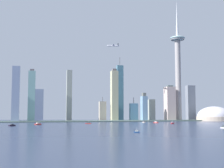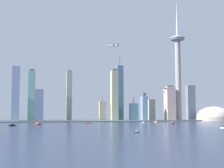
{
  "view_description": "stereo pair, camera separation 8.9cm",
  "coord_description": "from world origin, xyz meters",
  "px_view_note": "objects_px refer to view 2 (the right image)",
  "views": [
    {
      "loc": [
        -173.21,
        -309.01,
        26.15
      ],
      "look_at": [
        24.36,
        501.76,
        102.3
      ],
      "focal_mm": 48.91,
      "sensor_mm": 36.0,
      "label": 1
    },
    {
      "loc": [
        -173.12,
        -309.03,
        26.15
      ],
      "look_at": [
        24.36,
        501.76,
        102.3
      ],
      "focal_mm": 48.91,
      "sensor_mm": 36.0,
      "label": 2
    }
  ],
  "objects_px": {
    "skyscraper_6": "(190,103)",
    "boat_4": "(12,125)",
    "airplane": "(113,46)",
    "boat_1": "(173,123)",
    "boat_6": "(88,123)",
    "skyscraper_1": "(102,111)",
    "skyscraper_12": "(16,94)",
    "skyscraper_0": "(32,96)",
    "skyscraper_10": "(39,105)",
    "skyscraper_2": "(134,112)",
    "boat_7": "(156,122)",
    "skyscraper_9": "(151,110)",
    "skyscraper_8": "(114,95)",
    "skyscraper_11": "(120,93)",
    "skyscraper_7": "(170,104)",
    "observation_tower": "(178,63)",
    "boat_3": "(144,122)",
    "boat_5": "(38,124)",
    "stadium_dome": "(214,117)",
    "skyscraper_4": "(69,95)",
    "boat_2": "(224,127)",
    "skyscraper_3": "(144,108)",
    "boat_0": "(137,132)"
  },
  "relations": [
    {
      "from": "skyscraper_7",
      "to": "airplane",
      "type": "height_order",
      "value": "airplane"
    },
    {
      "from": "boat_5",
      "to": "stadium_dome",
      "type": "bearing_deg",
      "value": -21.24
    },
    {
      "from": "skyscraper_1",
      "to": "boat_2",
      "type": "height_order",
      "value": "skyscraper_1"
    },
    {
      "from": "skyscraper_7",
      "to": "boat_4",
      "type": "relative_size",
      "value": 7.96
    },
    {
      "from": "observation_tower",
      "to": "boat_7",
      "type": "height_order",
      "value": "observation_tower"
    },
    {
      "from": "skyscraper_2",
      "to": "skyscraper_7",
      "type": "height_order",
      "value": "skyscraper_7"
    },
    {
      "from": "boat_2",
      "to": "boat_4",
      "type": "bearing_deg",
      "value": 10.31
    },
    {
      "from": "skyscraper_1",
      "to": "skyscraper_12",
      "type": "bearing_deg",
      "value": -170.85
    },
    {
      "from": "stadium_dome",
      "to": "skyscraper_11",
      "type": "height_order",
      "value": "skyscraper_11"
    },
    {
      "from": "skyscraper_7",
      "to": "skyscraper_9",
      "type": "relative_size",
      "value": 1.58
    },
    {
      "from": "boat_6",
      "to": "airplane",
      "type": "bearing_deg",
      "value": -93.0
    },
    {
      "from": "skyscraper_6",
      "to": "airplane",
      "type": "relative_size",
      "value": 3.33
    },
    {
      "from": "boat_1",
      "to": "boat_4",
      "type": "bearing_deg",
      "value": -8.88
    },
    {
      "from": "boat_7",
      "to": "skyscraper_2",
      "type": "bearing_deg",
      "value": 147.54
    },
    {
      "from": "skyscraper_2",
      "to": "airplane",
      "type": "distance_m",
      "value": 199.1
    },
    {
      "from": "skyscraper_7",
      "to": "boat_5",
      "type": "xyz_separation_m",
      "value": [
        -372.33,
        -180.41,
        -48.49
      ]
    },
    {
      "from": "skyscraper_9",
      "to": "boat_5",
      "type": "relative_size",
      "value": 4.66
    },
    {
      "from": "skyscraper_10",
      "to": "skyscraper_9",
      "type": "bearing_deg",
      "value": -1.57
    },
    {
      "from": "skyscraper_4",
      "to": "boat_5",
      "type": "height_order",
      "value": "skyscraper_4"
    },
    {
      "from": "stadium_dome",
      "to": "skyscraper_0",
      "type": "height_order",
      "value": "skyscraper_0"
    },
    {
      "from": "skyscraper_4",
      "to": "boat_2",
      "type": "height_order",
      "value": "skyscraper_4"
    },
    {
      "from": "skyscraper_0",
      "to": "skyscraper_8",
      "type": "relative_size",
      "value": 0.95
    },
    {
      "from": "skyscraper_4",
      "to": "boat_6",
      "type": "relative_size",
      "value": 10.81
    },
    {
      "from": "skyscraper_0",
      "to": "skyscraper_10",
      "type": "xyz_separation_m",
      "value": [
        20.31,
        72.73,
        -22.86
      ]
    },
    {
      "from": "skyscraper_6",
      "to": "boat_0",
      "type": "xyz_separation_m",
      "value": [
        -337.59,
        -490.45,
        -52.56
      ]
    },
    {
      "from": "skyscraper_6",
      "to": "skyscraper_0",
      "type": "bearing_deg",
      "value": -177.99
    },
    {
      "from": "skyscraper_9",
      "to": "skyscraper_10",
      "type": "distance_m",
      "value": 345.51
    },
    {
      "from": "skyscraper_8",
      "to": "boat_6",
      "type": "relative_size",
      "value": 11.09
    },
    {
      "from": "skyscraper_0",
      "to": "skyscraper_9",
      "type": "bearing_deg",
      "value": 9.82
    },
    {
      "from": "skyscraper_1",
      "to": "skyscraper_12",
      "type": "distance_m",
      "value": 241.78
    },
    {
      "from": "boat_5",
      "to": "boat_6",
      "type": "xyz_separation_m",
      "value": [
        107.62,
        25.21,
        -0.49
      ]
    },
    {
      "from": "skyscraper_11",
      "to": "boat_2",
      "type": "xyz_separation_m",
      "value": [
        44.28,
        -459.84,
        -81.49
      ]
    },
    {
      "from": "skyscraper_3",
      "to": "boat_6",
      "type": "xyz_separation_m",
      "value": [
        -183.18,
        -148.95,
        -35.76
      ]
    },
    {
      "from": "skyscraper_0",
      "to": "boat_7",
      "type": "height_order",
      "value": "skyscraper_0"
    },
    {
      "from": "skyscraper_6",
      "to": "boat_4",
      "type": "bearing_deg",
      "value": -151.91
    },
    {
      "from": "airplane",
      "to": "skyscraper_8",
      "type": "bearing_deg",
      "value": -95.5
    },
    {
      "from": "observation_tower",
      "to": "skyscraper_7",
      "type": "relative_size",
      "value": 3.58
    },
    {
      "from": "observation_tower",
      "to": "skyscraper_0",
      "type": "bearing_deg",
      "value": 178.3
    },
    {
      "from": "skyscraper_0",
      "to": "boat_3",
      "type": "relative_size",
      "value": 15.22
    },
    {
      "from": "boat_6",
      "to": "skyscraper_11",
      "type": "bearing_deg",
      "value": -90.88
    },
    {
      "from": "skyscraper_1",
      "to": "skyscraper_9",
      "type": "height_order",
      "value": "skyscraper_1"
    },
    {
      "from": "skyscraper_9",
      "to": "boat_7",
      "type": "distance_m",
      "value": 247.32
    },
    {
      "from": "skyscraper_2",
      "to": "skyscraper_8",
      "type": "xyz_separation_m",
      "value": [
        -58.06,
        -2.14,
        47.04
      ]
    },
    {
      "from": "skyscraper_8",
      "to": "skyscraper_0",
      "type": "bearing_deg",
      "value": 178.51
    },
    {
      "from": "skyscraper_8",
      "to": "boat_3",
      "type": "xyz_separation_m",
      "value": [
        42.92,
        -125.42,
        -70.94
      ]
    },
    {
      "from": "observation_tower",
      "to": "skyscraper_4",
      "type": "relative_size",
      "value": 2.54
    },
    {
      "from": "skyscraper_7",
      "to": "boat_6",
      "type": "relative_size",
      "value": 7.69
    },
    {
      "from": "skyscraper_4",
      "to": "skyscraper_8",
      "type": "height_order",
      "value": "skyscraper_8"
    },
    {
      "from": "skyscraper_8",
      "to": "skyscraper_11",
      "type": "distance_m",
      "value": 58.27
    },
    {
      "from": "observation_tower",
      "to": "skyscraper_0",
      "type": "xyz_separation_m",
      "value": [
        -422.23,
        12.52,
        -103.44
      ]
    }
  ]
}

